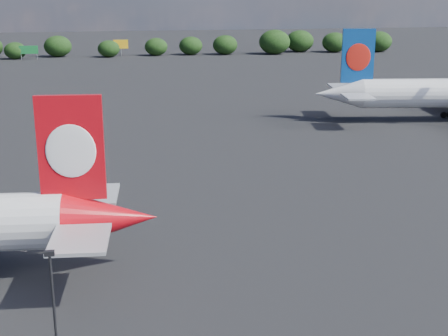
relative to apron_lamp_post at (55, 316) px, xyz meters
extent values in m
plane|color=black|center=(-2.90, 66.01, -5.21)|extent=(500.00, 500.00, 0.00)
cone|color=#BC0913|center=(3.34, 16.29, -0.51)|extent=(7.91, 5.35, 4.70)
cube|color=#BC0913|center=(0.53, 16.54, 5.51)|extent=(5.19, 0.93, 8.47)
ellipsoid|color=white|center=(0.51, 16.26, 5.35)|extent=(3.95, 0.54, 4.33)
ellipsoid|color=white|center=(0.56, 16.82, 5.35)|extent=(3.95, 0.54, 4.33)
cube|color=#A8ABB0|center=(1.01, 11.30, -0.13)|extent=(4.72, 6.00, 0.28)
cube|color=#A8ABB0|center=(1.93, 21.61, -0.13)|extent=(4.72, 6.00, 0.28)
cone|color=silver|center=(43.13, 69.59, -0.12)|extent=(8.79, 6.21, 5.08)
cube|color=navy|center=(46.15, 69.14, 6.38)|extent=(5.61, 1.32, 9.15)
ellipsoid|color=red|center=(46.11, 68.84, 6.20)|extent=(4.25, 0.82, 4.68)
ellipsoid|color=red|center=(46.20, 69.45, 6.20)|extent=(4.25, 0.82, 4.68)
cube|color=#A8ABB0|center=(44.33, 63.76, 0.28)|extent=(5.41, 6.70, 0.31)
cube|color=#A8ABB0|center=(45.96, 74.82, 0.28)|extent=(5.41, 6.70, 0.31)
cylinder|color=black|center=(63.60, 69.66, -4.65)|extent=(1.17, 0.62, 1.12)
cylinder|color=black|center=(0.00, 0.00, -0.78)|extent=(0.16, 0.16, 8.87)
cube|color=black|center=(0.00, 0.00, 3.81)|extent=(0.55, 0.30, 0.28)
cube|color=#14672D|center=(-20.90, 182.01, -2.01)|extent=(6.00, 0.30, 2.60)
cylinder|color=gray|center=(-23.40, 182.01, -4.21)|extent=(0.20, 0.20, 2.00)
cylinder|color=gray|center=(-18.40, 182.01, -4.21)|extent=(0.20, 0.20, 2.00)
cube|color=gold|center=(9.10, 188.01, -1.21)|extent=(5.00, 0.30, 3.00)
cylinder|color=gray|center=(9.10, 188.01, -3.96)|extent=(0.30, 0.30, 2.50)
ellipsoid|color=black|center=(-25.43, 184.25, -2.43)|extent=(7.22, 6.11, 5.55)
ellipsoid|color=black|center=(-12.05, 188.90, -1.64)|extent=(9.27, 7.84, 7.13)
ellipsoid|color=black|center=(4.92, 184.45, -2.36)|extent=(7.40, 6.26, 5.69)
ellipsoid|color=black|center=(21.08, 186.53, -2.18)|extent=(7.88, 6.67, 6.06)
ellipsoid|color=black|center=(33.25, 186.84, -2.05)|extent=(8.22, 6.95, 6.32)
ellipsoid|color=black|center=(45.24, 185.61, -1.84)|extent=(8.76, 7.41, 6.74)
ellipsoid|color=black|center=(62.61, 183.61, -0.94)|extent=(11.10, 9.40, 8.54)
ellipsoid|color=black|center=(73.79, 189.57, -1.28)|extent=(10.20, 8.63, 7.85)
ellipsoid|color=black|center=(85.92, 186.08, -1.63)|extent=(9.31, 7.88, 7.16)
ellipsoid|color=black|center=(102.43, 184.70, -1.50)|extent=(9.64, 8.16, 7.42)
camera|label=1|loc=(3.54, -32.49, 17.76)|focal=50.00mm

